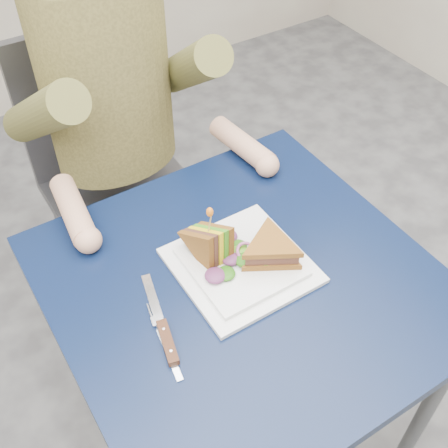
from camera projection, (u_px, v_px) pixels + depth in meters
ground at (238, 434)px, 1.66m from camera, size 4.00×4.00×0.00m
table at (243, 303)px, 1.20m from camera, size 0.75×0.75×0.73m
chair at (109, 159)px, 1.71m from camera, size 0.42×0.40×0.93m
diner at (106, 65)px, 1.38m from camera, size 0.54×0.59×0.74m
plate at (241, 264)px, 1.16m from camera, size 0.26×0.26×0.02m
sandwich_flat at (271, 250)px, 1.14m from camera, size 0.19×0.19×0.05m
sandwich_upright at (211, 244)px, 1.14m from camera, size 0.08×0.14×0.14m
fork at (165, 342)px, 1.04m from camera, size 0.05×0.18×0.01m
knife at (165, 334)px, 1.05m from camera, size 0.07×0.22×0.02m
toothpick at (210, 222)px, 1.09m from camera, size 0.01×0.01×0.06m
toothpick_frill at (210, 212)px, 1.07m from camera, size 0.01×0.01×0.02m
lettuce_spill at (241, 253)px, 1.15m from camera, size 0.15×0.13×0.02m
onion_ring at (246, 251)px, 1.15m from camera, size 0.04×0.04×0.02m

